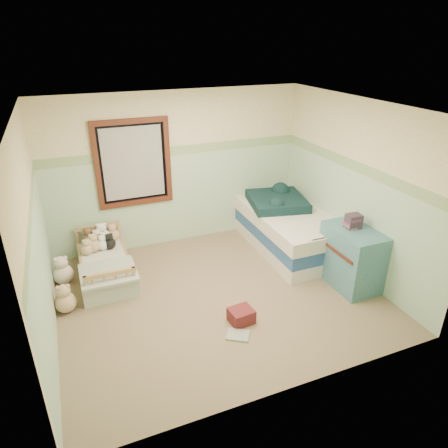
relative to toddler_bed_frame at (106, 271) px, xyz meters
name	(u,v)px	position (x,y,z in m)	size (l,w,h in m)	color
floor	(218,295)	(1.36, -1.05, -0.10)	(4.20, 3.60, 0.02)	#726349
ceiling	(217,107)	(1.36, -1.05, 2.42)	(4.20, 3.60, 0.02)	silver
wall_back	(177,170)	(1.36, 0.75, 1.16)	(4.20, 0.04, 2.50)	beige
wall_front	(292,287)	(1.36, -2.85, 1.16)	(4.20, 0.04, 2.50)	beige
wall_left	(35,240)	(-0.74, -1.05, 1.16)	(0.04, 3.60, 2.50)	beige
wall_right	(355,189)	(3.46, -1.05, 1.16)	(0.04, 3.60, 2.50)	beige
wainscot_mint	(179,199)	(1.36, 0.74, 0.66)	(4.20, 0.01, 1.50)	#A9CFB1
border_strip	(177,151)	(1.36, 0.74, 1.49)	(4.20, 0.01, 0.15)	#3E7448
window_frame	(133,163)	(0.66, 0.71, 1.36)	(1.16, 0.06, 1.36)	#471D11
window_blinds	(133,163)	(0.66, 0.72, 1.36)	(0.92, 0.01, 1.12)	beige
toddler_bed_frame	(106,271)	(0.00, 0.00, 0.00)	(0.68, 1.37, 0.18)	#A07140
toddler_mattress	(105,262)	(0.00, 0.00, 0.15)	(0.62, 1.31, 0.12)	white
patchwork_quilt	(108,272)	(0.00, -0.43, 0.22)	(0.74, 0.68, 0.03)	#6B89BE
plush_bed_brown	(89,239)	(-0.15, 0.50, 0.31)	(0.21, 0.21, 0.21)	brown
plush_bed_white	(103,236)	(0.05, 0.50, 0.32)	(0.23, 0.23, 0.23)	white
plush_bed_tan	(94,245)	(-0.10, 0.28, 0.31)	(0.20, 0.20, 0.20)	#D7AD86
plush_bed_dark	(110,243)	(0.13, 0.28, 0.29)	(0.17, 0.17, 0.17)	black
plush_floor_cream	(63,274)	(-0.59, 0.05, 0.06)	(0.29, 0.29, 0.29)	silver
plush_floor_tan	(66,302)	(-0.59, -0.66, 0.05)	(0.27, 0.27, 0.27)	#D7AD86
twin_bed_frame	(286,241)	(2.91, -0.21, 0.02)	(1.04, 2.07, 0.22)	white
twin_boxspring	(287,229)	(2.91, -0.21, 0.24)	(1.04, 2.07, 0.22)	navy
twin_mattress	(288,217)	(2.91, -0.21, 0.46)	(1.08, 2.11, 0.22)	silver
teal_blanket	(277,201)	(2.86, 0.09, 0.64)	(0.88, 0.93, 0.14)	black
dresser	(351,257)	(3.19, -1.50, 0.34)	(0.53, 0.85, 0.85)	#3C6A71
book_stack	(353,221)	(3.19, -1.43, 0.87)	(0.20, 0.15, 0.20)	#4F2B2A
red_pillow	(241,316)	(1.41, -1.70, 0.00)	(0.29, 0.25, 0.18)	maroon
floor_book	(238,335)	(1.27, -1.93, -0.08)	(0.27, 0.21, 0.02)	#E9C045
extra_plush_0	(98,241)	(-0.03, 0.42, 0.30)	(0.19, 0.19, 0.19)	silver
extra_plush_1	(113,235)	(0.21, 0.54, 0.30)	(0.19, 0.19, 0.19)	#D7AD86
extra_plush_2	(103,245)	(0.02, 0.29, 0.29)	(0.17, 0.17, 0.17)	white
extra_plush_3	(87,249)	(-0.21, 0.22, 0.29)	(0.17, 0.17, 0.17)	#D7AD86
extra_plush_4	(91,247)	(-0.15, 0.27, 0.29)	(0.16, 0.16, 0.16)	silver
extra_plush_5	(98,244)	(-0.04, 0.36, 0.28)	(0.15, 0.15, 0.15)	black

